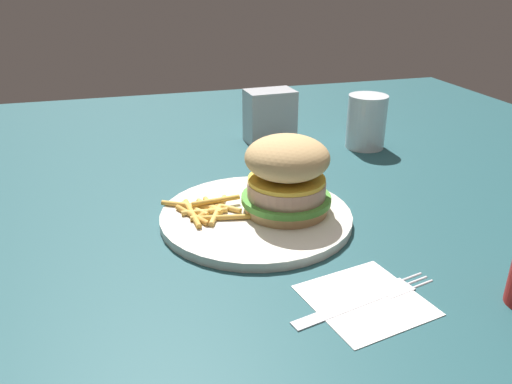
{
  "coord_description": "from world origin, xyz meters",
  "views": [
    {
      "loc": [
        0.55,
        -0.14,
        0.31
      ],
      "look_at": [
        -0.03,
        0.02,
        0.04
      ],
      "focal_mm": 35.43,
      "sensor_mm": 36.0,
      "label": 1
    }
  ],
  "objects_px": {
    "drink_glass": "(366,124)",
    "fork": "(367,297)",
    "plate": "(256,217)",
    "fries_pile": "(207,210)",
    "napkin_dispenser": "(270,117)",
    "napkin": "(365,300)",
    "sandwich": "(287,175)"
  },
  "relations": [
    {
      "from": "drink_glass",
      "to": "napkin_dispenser",
      "type": "xyz_separation_m",
      "value": [
        -0.08,
        -0.16,
        0.01
      ]
    },
    {
      "from": "plate",
      "to": "napkin_dispenser",
      "type": "bearing_deg",
      "value": 159.66
    },
    {
      "from": "fries_pile",
      "to": "napkin_dispenser",
      "type": "distance_m",
      "value": 0.35
    },
    {
      "from": "napkin",
      "to": "fork",
      "type": "height_order",
      "value": "fork"
    },
    {
      "from": "plate",
      "to": "napkin",
      "type": "relative_size",
      "value": 2.31
    },
    {
      "from": "napkin",
      "to": "drink_glass",
      "type": "relative_size",
      "value": 1.12
    },
    {
      "from": "fries_pile",
      "to": "fork",
      "type": "bearing_deg",
      "value": 29.42
    },
    {
      "from": "napkin",
      "to": "plate",
      "type": "bearing_deg",
      "value": -163.65
    },
    {
      "from": "fork",
      "to": "napkin_dispenser",
      "type": "relative_size",
      "value": 1.72
    },
    {
      "from": "plate",
      "to": "drink_glass",
      "type": "distance_m",
      "value": 0.37
    },
    {
      "from": "plate",
      "to": "fries_pile",
      "type": "distance_m",
      "value": 0.07
    },
    {
      "from": "plate",
      "to": "napkin",
      "type": "xyz_separation_m",
      "value": [
        0.2,
        0.06,
        -0.01
      ]
    },
    {
      "from": "sandwich",
      "to": "napkin",
      "type": "relative_size",
      "value": 1.08
    },
    {
      "from": "fries_pile",
      "to": "drink_glass",
      "type": "xyz_separation_m",
      "value": [
        -0.22,
        0.34,
        0.03
      ]
    },
    {
      "from": "plate",
      "to": "fries_pile",
      "type": "bearing_deg",
      "value": -106.51
    },
    {
      "from": "drink_glass",
      "to": "fork",
      "type": "bearing_deg",
      "value": -26.65
    },
    {
      "from": "fries_pile",
      "to": "napkin_dispenser",
      "type": "relative_size",
      "value": 1.1
    },
    {
      "from": "napkin",
      "to": "fork",
      "type": "bearing_deg",
      "value": 103.44
    },
    {
      "from": "plate",
      "to": "sandwich",
      "type": "height_order",
      "value": "sandwich"
    },
    {
      "from": "napkin",
      "to": "drink_glass",
      "type": "bearing_deg",
      "value": 153.21
    },
    {
      "from": "drink_glass",
      "to": "napkin_dispenser",
      "type": "height_order",
      "value": "napkin_dispenser"
    },
    {
      "from": "fork",
      "to": "fries_pile",
      "type": "bearing_deg",
      "value": -150.58
    },
    {
      "from": "sandwich",
      "to": "drink_glass",
      "type": "height_order",
      "value": "sandwich"
    },
    {
      "from": "plate",
      "to": "napkin_dispenser",
      "type": "xyz_separation_m",
      "value": [
        -0.31,
        0.12,
        0.04
      ]
    },
    {
      "from": "drink_glass",
      "to": "sandwich",
      "type": "bearing_deg",
      "value": -44.92
    },
    {
      "from": "fork",
      "to": "drink_glass",
      "type": "relative_size",
      "value": 1.75
    },
    {
      "from": "plate",
      "to": "napkin_dispenser",
      "type": "relative_size",
      "value": 2.54
    },
    {
      "from": "fries_pile",
      "to": "fork",
      "type": "relative_size",
      "value": 0.64
    },
    {
      "from": "plate",
      "to": "drink_glass",
      "type": "relative_size",
      "value": 2.59
    },
    {
      "from": "fries_pile",
      "to": "napkin",
      "type": "bearing_deg",
      "value": 29.07
    },
    {
      "from": "fork",
      "to": "napkin",
      "type": "bearing_deg",
      "value": -76.56
    },
    {
      "from": "plate",
      "to": "drink_glass",
      "type": "bearing_deg",
      "value": 130.13
    }
  ]
}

